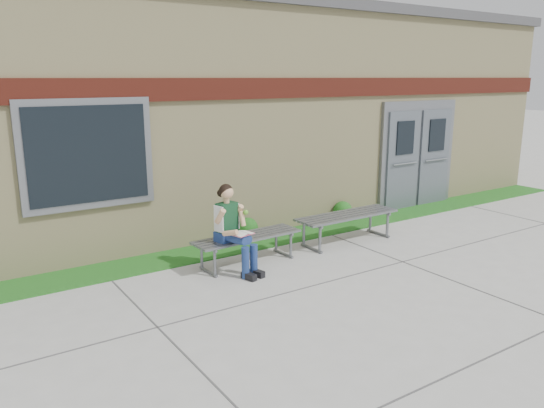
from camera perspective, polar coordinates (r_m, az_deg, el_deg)
ground at (r=7.49m, az=11.44°, el=-8.63°), size 80.00×80.00×0.00m
grass_strip at (r=9.38m, az=0.20°, el=-3.72°), size 16.00×0.80×0.02m
school_building at (r=11.95m, az=-8.99°, el=10.04°), size 16.20×6.22×4.20m
bench_left at (r=8.08m, az=-2.66°, el=-4.10°), size 1.75×0.57×0.45m
bench_right at (r=9.21m, az=8.07°, el=-1.75°), size 1.93×0.55×0.50m
girl at (r=7.66m, az=-4.19°, el=-2.49°), size 0.51×0.80×1.30m
shrub_mid at (r=9.33m, az=-2.64°, el=-2.59°), size 0.37×0.37×0.37m
shrub_east at (r=10.59m, az=7.61°, el=-0.72°), size 0.38×0.38×0.38m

